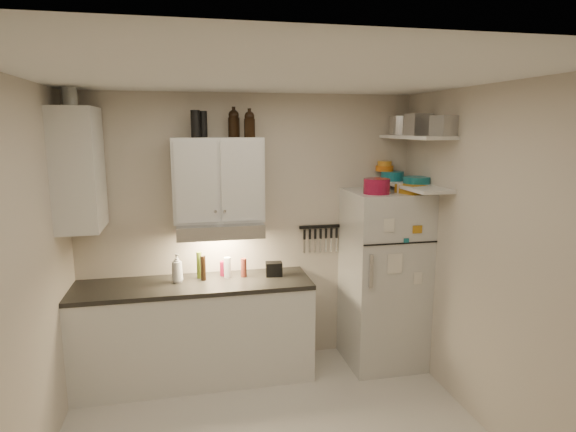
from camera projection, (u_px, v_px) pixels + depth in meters
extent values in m
cube|color=white|center=(279.00, 74.00, 2.95)|extent=(3.20, 3.00, 0.02)
cube|color=beige|center=(249.00, 231.00, 4.64)|extent=(3.20, 0.02, 2.60)
cube|color=beige|center=(14.00, 296.00, 2.85)|extent=(0.02, 3.00, 2.60)
cube|color=beige|center=(495.00, 264.00, 3.52)|extent=(0.02, 3.00, 2.60)
cube|color=silver|center=(195.00, 333.00, 4.38)|extent=(2.10, 0.60, 0.88)
cube|color=black|center=(194.00, 285.00, 4.30)|extent=(2.10, 0.62, 0.04)
cube|color=silver|center=(218.00, 180.00, 4.31)|extent=(0.80, 0.33, 0.75)
cube|color=silver|center=(79.00, 169.00, 3.92)|extent=(0.33, 0.55, 1.00)
cube|color=silver|center=(220.00, 228.00, 4.33)|extent=(0.76, 0.46, 0.12)
cube|color=silver|center=(383.00, 278.00, 4.64)|extent=(0.70, 0.68, 1.70)
cube|color=silver|center=(416.00, 137.00, 4.31)|extent=(0.30, 0.95, 0.03)
cube|color=silver|center=(413.00, 186.00, 4.39)|extent=(0.30, 0.95, 0.03)
cube|color=black|center=(320.00, 227.00, 4.75)|extent=(0.42, 0.02, 0.03)
cylinder|color=maroon|center=(377.00, 186.00, 4.30)|extent=(0.29, 0.29, 0.14)
cube|color=#BD7E17|center=(411.00, 189.00, 4.34)|extent=(0.25, 0.28, 0.08)
cylinder|color=silver|center=(400.00, 188.00, 4.36)|extent=(0.07, 0.07, 0.09)
cylinder|color=silver|center=(402.00, 126.00, 4.65)|extent=(0.28, 0.28, 0.18)
cube|color=#AAAAAD|center=(418.00, 125.00, 4.27)|extent=(0.21, 0.20, 0.19)
cube|color=#AAAAAD|center=(444.00, 126.00, 3.94)|extent=(0.20, 0.20, 0.17)
cylinder|color=#156A78|center=(392.00, 176.00, 4.69)|extent=(0.22, 0.22, 0.09)
cylinder|color=orange|center=(385.00, 168.00, 4.73)|extent=(0.18, 0.18, 0.05)
cylinder|color=orange|center=(385.00, 163.00, 4.72)|extent=(0.14, 0.14, 0.04)
cylinder|color=#156A78|center=(417.00, 180.00, 4.44)|extent=(0.28, 0.28, 0.06)
cylinder|color=black|center=(203.00, 124.00, 4.20)|extent=(0.09, 0.09, 0.23)
cylinder|color=black|center=(196.00, 124.00, 4.12)|extent=(0.08, 0.08, 0.23)
cylinder|color=silver|center=(70.00, 97.00, 3.85)|extent=(0.12, 0.12, 0.16)
imported|color=silver|center=(177.00, 266.00, 4.28)|extent=(0.15, 0.15, 0.29)
cylinder|color=maroon|center=(244.00, 268.00, 4.45)|extent=(0.07, 0.07, 0.17)
cylinder|color=#475B16|center=(199.00, 265.00, 4.41)|extent=(0.06, 0.06, 0.25)
cylinder|color=black|center=(203.00, 268.00, 4.35)|extent=(0.06, 0.06, 0.23)
cylinder|color=silver|center=(227.00, 267.00, 4.43)|extent=(0.08, 0.08, 0.19)
cylinder|color=maroon|center=(224.00, 268.00, 4.49)|extent=(0.08, 0.08, 0.14)
cube|color=black|center=(274.00, 269.00, 4.49)|extent=(0.16, 0.12, 0.13)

